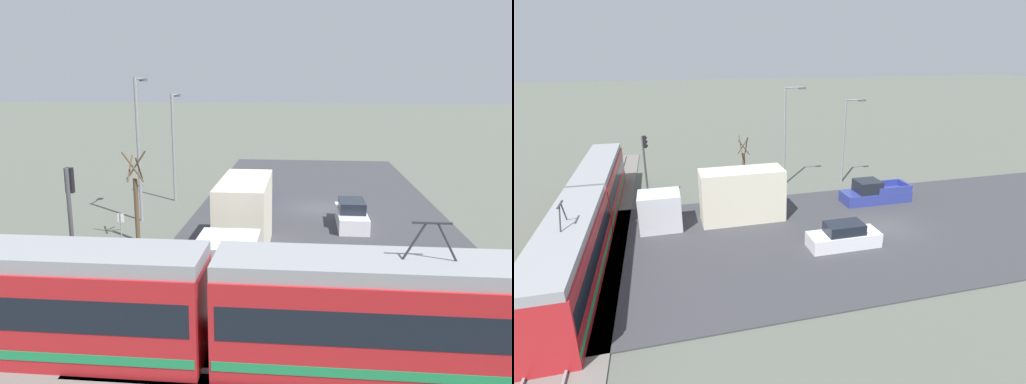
% 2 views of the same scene
% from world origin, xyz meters
% --- Properties ---
extents(ground_plane, '(320.00, 320.00, 0.00)m').
position_xyz_m(ground_plane, '(0.00, 0.00, 0.00)').
color(ground_plane, '#565B51').
extents(road_surface, '(16.14, 41.66, 0.08)m').
position_xyz_m(road_surface, '(0.00, 0.00, 0.04)').
color(road_surface, '#38383D').
rests_on(road_surface, ground).
extents(rail_bed, '(52.14, 4.40, 0.22)m').
position_xyz_m(rail_bed, '(0.00, 19.39, 0.05)').
color(rail_bed, slate).
rests_on(rail_bed, ground).
extents(light_rail_tram, '(25.09, 2.58, 4.65)m').
position_xyz_m(light_rail_tram, '(3.78, 19.39, 1.79)').
color(light_rail_tram, '#B21E23').
rests_on(light_rail_tram, ground).
extents(box_truck, '(2.40, 10.03, 3.73)m').
position_xyz_m(box_truck, '(3.92, 10.64, 1.80)').
color(box_truck, silver).
rests_on(box_truck, ground).
extents(pickup_truck, '(1.99, 5.53, 1.84)m').
position_xyz_m(pickup_truck, '(4.71, -1.74, 0.77)').
color(pickup_truck, navy).
rests_on(pickup_truck, ground).
extents(sedan_car_0, '(1.71, 4.50, 1.55)m').
position_xyz_m(sedan_car_0, '(-1.89, 4.03, 0.72)').
color(sedan_car_0, silver).
rests_on(sedan_car_0, ground).
extents(traffic_light_pole, '(0.28, 0.47, 5.43)m').
position_xyz_m(traffic_light_pole, '(9.72, 15.84, 3.50)').
color(traffic_light_pole, '#47474C').
rests_on(traffic_light_pole, ground).
extents(street_tree, '(1.17, 0.97, 4.96)m').
position_xyz_m(street_tree, '(9.96, 7.88, 2.26)').
color(street_tree, brown).
rests_on(street_tree, ground).
extents(street_lamp_near_crossing, '(0.36, 1.95, 8.79)m').
position_xyz_m(street_lamp_near_crossing, '(11.04, 3.73, 5.03)').
color(street_lamp_near_crossing, gray).
rests_on(street_lamp_near_crossing, ground).
extents(street_lamp_mid_block, '(0.36, 1.95, 7.69)m').
position_xyz_m(street_lamp_mid_block, '(10.29, -1.68, 4.46)').
color(street_lamp_mid_block, gray).
rests_on(street_lamp_mid_block, ground).
extents(no_parking_sign, '(0.32, 0.08, 2.21)m').
position_xyz_m(no_parking_sign, '(9.93, 10.37, 1.35)').
color(no_parking_sign, gray).
rests_on(no_parking_sign, ground).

